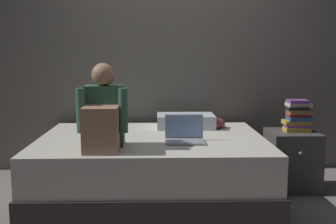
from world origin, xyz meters
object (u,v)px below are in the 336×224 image
(book_stack, at_px, (298,116))
(clothes_pile, at_px, (209,123))
(nightstand, at_px, (292,160))
(pillow, at_px, (186,121))
(bed, at_px, (152,166))
(laptop, at_px, (185,135))
(person_sitting, at_px, (103,116))

(book_stack, xyz_separation_m, clothes_pile, (-0.78, 0.28, -0.11))
(nightstand, distance_m, pillow, 1.07)
(bed, distance_m, book_stack, 1.41)
(bed, height_order, laptop, laptop)
(person_sitting, bearing_deg, bed, 47.58)
(book_stack, bearing_deg, person_sitting, -162.17)
(laptop, bearing_deg, person_sitting, -163.05)
(person_sitting, xyz_separation_m, book_stack, (1.71, 0.55, -0.09))
(bed, bearing_deg, book_stack, 6.17)
(person_sitting, height_order, laptop, person_sitting)
(bed, distance_m, laptop, 0.47)
(person_sitting, relative_size, book_stack, 2.23)
(bed, bearing_deg, pillow, 53.88)
(laptop, bearing_deg, pillow, 85.28)
(bed, relative_size, clothes_pile, 5.54)
(nightstand, relative_size, pillow, 0.97)
(nightstand, height_order, pillow, pillow)
(person_sitting, height_order, clothes_pile, person_sitting)
(clothes_pile, bearing_deg, person_sitting, -138.38)
(pillow, bearing_deg, book_stack, -16.85)
(bed, relative_size, person_sitting, 3.05)
(pillow, bearing_deg, bed, -126.12)
(book_stack, height_order, clothes_pile, book_stack)
(book_stack, bearing_deg, nightstand, -170.91)
(bed, height_order, nightstand, nightstand)
(bed, bearing_deg, laptop, -37.25)
(person_sitting, relative_size, clothes_pile, 1.81)
(nightstand, bearing_deg, laptop, -161.32)
(book_stack, bearing_deg, clothes_pile, 160.32)
(bed, xyz_separation_m, laptop, (0.27, -0.21, 0.32))
(pillow, bearing_deg, nightstand, -17.77)
(bed, xyz_separation_m, pillow, (0.33, 0.45, 0.33))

